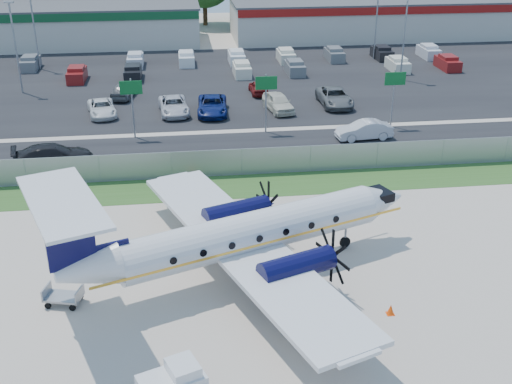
{
  "coord_description": "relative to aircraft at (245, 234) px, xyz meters",
  "views": [
    {
      "loc": [
        -4.37,
        -28.29,
        18.26
      ],
      "look_at": [
        0.0,
        6.0,
        2.3
      ],
      "focal_mm": 45.0,
      "sensor_mm": 36.0,
      "label": 1
    }
  ],
  "objects": [
    {
      "name": "parking_lot",
      "position": [
        1.25,
        39.39,
        -2.44
      ],
      "size": [
        170.0,
        32.0,
        0.02
      ],
      "primitive_type": "cube",
      "color": "black",
      "rests_on": "ground"
    },
    {
      "name": "light_pole_sw",
      "position": [
        -18.75,
        47.39,
        2.78
      ],
      "size": [
        0.9,
        0.35,
        9.09
      ],
      "color": "gray",
      "rests_on": "ground"
    },
    {
      "name": "access_road",
      "position": [
        1.25,
        18.39,
        -2.44
      ],
      "size": [
        170.0,
        8.0,
        0.02
      ],
      "primitive_type": "cube",
      "color": "black",
      "rests_on": "ground"
    },
    {
      "name": "cone_nose",
      "position": [
        6.52,
        -4.39,
        -2.2
      ],
      "size": [
        0.37,
        0.37,
        0.53
      ],
      "color": "#FD4707",
      "rests_on": "ground"
    },
    {
      "name": "baggage_cart_near",
      "position": [
        -9.15,
        -1.54,
        -2.01
      ],
      "size": [
        2.01,
        1.5,
        0.94
      ],
      "color": "gray",
      "rests_on": "ground"
    },
    {
      "name": "light_pole_se",
      "position": [
        21.25,
        47.39,
        2.78
      ],
      "size": [
        0.9,
        0.35,
        9.09
      ],
      "color": "gray",
      "rests_on": "ground"
    },
    {
      "name": "parked_car_g",
      "position": [
        5.14,
        33.95,
        -2.45
      ],
      "size": [
        1.76,
        4.08,
        1.37
      ],
      "primitive_type": "imported",
      "rotation": [
        0.0,
        0.0,
        3.17
      ],
      "color": "maroon",
      "rests_on": "ground"
    },
    {
      "name": "perimeter_fence",
      "position": [
        1.25,
        13.39,
        -1.45
      ],
      "size": [
        120.0,
        0.06,
        1.99
      ],
      "color": "gray",
      "rests_on": "ground"
    },
    {
      "name": "sign_left",
      "position": [
        -6.75,
        22.29,
        1.16
      ],
      "size": [
        1.8,
        0.26,
        5.0
      ],
      "color": "gray",
      "rests_on": "ground"
    },
    {
      "name": "sign_right",
      "position": [
        15.25,
        22.29,
        1.16
      ],
      "size": [
        1.8,
        0.26,
        5.0
      ],
      "color": "gray",
      "rests_on": "ground"
    },
    {
      "name": "aircraft",
      "position": [
        0.0,
        0.0,
        0.0
      ],
      "size": [
        20.62,
        20.07,
        6.35
      ],
      "color": "silver",
      "rests_on": "ground"
    },
    {
      "name": "sign_mid",
      "position": [
        4.25,
        22.29,
        1.16
      ],
      "size": [
        1.8,
        0.26,
        5.0
      ],
      "color": "gray",
      "rests_on": "ground"
    },
    {
      "name": "baggage_cart_far",
      "position": [
        2.68,
        -5.33,
        -1.98
      ],
      "size": [
        2.11,
        1.5,
        1.01
      ],
      "color": "gray",
      "rests_on": "ground"
    },
    {
      "name": "building_east",
      "position": [
        27.25,
        61.37,
        0.18
      ],
      "size": [
        44.4,
        12.4,
        5.24
      ],
      "color": "beige",
      "rests_on": "ground"
    },
    {
      "name": "parked_car_e",
      "position": [
        11.87,
        29.14,
        -2.45
      ],
      "size": [
        2.76,
        5.91,
        1.64
      ],
      "primitive_type": "imported",
      "rotation": [
        0.0,
        0.0,
        0.01
      ],
      "color": "#595B5E",
      "rests_on": "ground"
    },
    {
      "name": "far_parking_rows",
      "position": [
        1.25,
        44.39,
        -2.45
      ],
      "size": [
        56.0,
        10.0,
        1.6
      ],
      "primitive_type": null,
      "color": "gray",
      "rests_on": "ground"
    },
    {
      "name": "tree_line",
      "position": [
        1.25,
        73.39,
        -2.45
      ],
      "size": [
        112.0,
        6.0,
        14.0
      ],
      "primitive_type": null,
      "color": "#174C16",
      "rests_on": "ground"
    },
    {
      "name": "pushback_tug",
      "position": [
        -3.82,
        -8.56,
        -1.79
      ],
      "size": [
        2.96,
        2.6,
        1.39
      ],
      "color": "silver",
      "rests_on": "ground"
    },
    {
      "name": "parked_car_a",
      "position": [
        -9.97,
        28.77,
        -2.45
      ],
      "size": [
        3.19,
        5.36,
        1.39
      ],
      "primitive_type": "imported",
      "rotation": [
        0.0,
        0.0,
        0.18
      ],
      "color": "silver",
      "rests_on": "ground"
    },
    {
      "name": "cone_starboard_wing",
      "position": [
        -2.3,
        12.04,
        -2.23
      ],
      "size": [
        0.34,
        0.34,
        0.48
      ],
      "color": "#FD4707",
      "rests_on": "ground"
    },
    {
      "name": "road_car_west",
      "position": [
        -12.45,
        16.85,
        -2.45
      ],
      "size": [
        6.09,
        3.36,
        1.67
      ],
      "primitive_type": "imported",
      "rotation": [
        0.0,
        0.0,
        1.76
      ],
      "color": "black",
      "rests_on": "ground"
    },
    {
      "name": "building_west",
      "position": [
        -22.75,
        61.37,
        0.18
      ],
      "size": [
        46.4,
        12.4,
        5.24
      ],
      "color": "beige",
      "rests_on": "ground"
    },
    {
      "name": "light_pole_ne",
      "position": [
        21.25,
        37.39,
        2.78
      ],
      "size": [
        0.9,
        0.35,
        9.09
      ],
      "color": "gray",
      "rests_on": "ground"
    },
    {
      "name": "parked_car_c",
      "position": [
        0.08,
        27.99,
        -2.45
      ],
      "size": [
        3.01,
        5.89,
        1.59
      ],
      "primitive_type": "imported",
      "rotation": [
        0.0,
        0.0,
        -0.07
      ],
      "color": "navy",
      "rests_on": "ground"
    },
    {
      "name": "grass_verge",
      "position": [
        1.25,
        11.39,
        -2.44
      ],
      "size": [
        170.0,
        4.0,
        0.02
      ],
      "primitive_type": "cube",
      "color": "#2D561E",
      "rests_on": "ground"
    },
    {
      "name": "parked_car_d",
      "position": [
        6.23,
        28.07,
        -2.45
      ],
      "size": [
        2.8,
        5.17,
        1.67
      ],
      "primitive_type": "imported",
      "rotation": [
        0.0,
        0.0,
        0.18
      ],
      "color": "beige",
      "rests_on": "ground"
    },
    {
      "name": "parked_car_f",
      "position": [
        -8.32,
        34.27,
        -2.45
      ],
      "size": [
        2.74,
        4.96,
        1.6
      ],
      "primitive_type": "imported",
      "rotation": [
        0.0,
        0.0,
        2.95
      ],
      "color": "#595B5E",
      "rests_on": "ground"
    },
    {
      "name": "road_car_mid",
      "position": [
        12.06,
        19.65,
        -2.45
      ],
      "size": [
        4.74,
        1.97,
        1.53
      ],
      "primitive_type": "imported",
      "rotation": [
        0.0,
        0.0,
        -1.49
      ],
      "color": "silver",
      "rests_on": "ground"
    },
    {
      "name": "ground",
      "position": [
        1.25,
        -0.61,
        -2.45
      ],
      "size": [
        170.0,
        170.0,
        0.0
      ],
      "primitive_type": "plane",
      "color": "#BFB1A2",
      "rests_on": "ground"
    },
    {
      "name": "parked_car_b",
      "position": [
        -3.45,
        28.46,
        -2.45
      ],
      "size": [
        2.99,
        5.7,
        1.53
      ],
      "primitive_type": "imported",
      "rotation": [
        0.0,
        0.0,
        0.08
      ],
      "color": "silver",
      "rests_on": "ground"
    },
    {
      "name": "light_pole_nw",
      "position": [
        -18.75,
        37.39,
        2.78
      ],
      "size": [
        0.9,
        0.35,
        9.09
      ],
      "color": "gray",
      "rests_on": "ground"
    }
  ]
}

